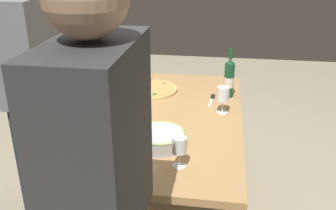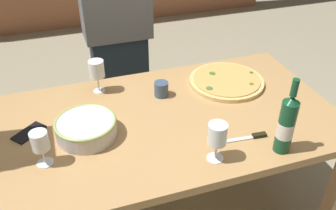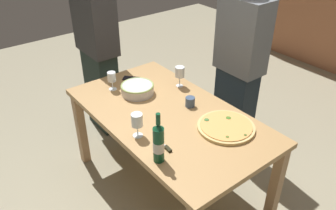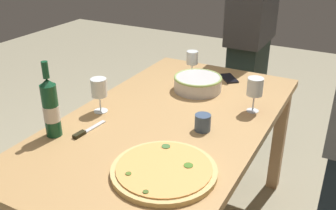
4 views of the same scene
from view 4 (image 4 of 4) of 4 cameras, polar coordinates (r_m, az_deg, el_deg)
name	(u,v)px [view 4 (image 4 of 4)]	position (r m, az deg, el deg)	size (l,w,h in m)	color
dining_table	(168,135)	(1.87, 0.00, -4.52)	(1.60, 0.90, 0.75)	tan
pizza	(164,170)	(1.44, -0.59, -9.70)	(0.40, 0.40, 0.03)	#D9B670
serving_bowl	(198,83)	(2.12, 4.47, 3.34)	(0.27, 0.27, 0.08)	silver
wine_bottle	(51,108)	(1.70, -17.09, -0.36)	(0.07, 0.07, 0.34)	#124729
wine_glass_near_pizza	(192,59)	(2.30, 3.62, 6.85)	(0.07, 0.07, 0.16)	white
wine_glass_by_bottle	(99,88)	(1.87, -10.26, 2.45)	(0.08, 0.08, 0.17)	white
wine_glass_far_left	(255,88)	(1.89, 12.84, 2.45)	(0.08, 0.08, 0.18)	white
cup_amber	(203,123)	(1.71, 5.20, -2.63)	(0.07, 0.07, 0.08)	#3C4F6D
cell_phone	(229,78)	(2.31, 9.07, 3.96)	(0.07, 0.14, 0.01)	black
pizza_knife	(85,131)	(1.74, -12.21, -3.86)	(0.19, 0.04, 0.02)	silver
person_guest_left	(250,38)	(2.76, 12.18, 9.77)	(0.45, 0.24, 1.72)	#202D28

